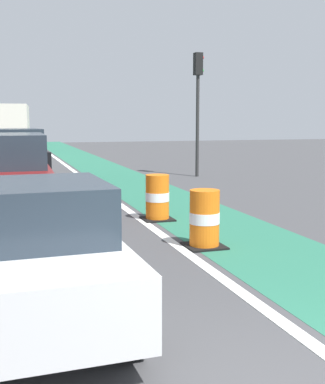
{
  "coord_description": "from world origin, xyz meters",
  "views": [
    {
      "loc": [
        -2.17,
        -3.47,
        2.39
      ],
      "look_at": [
        0.52,
        5.08,
        1.1
      ],
      "focal_mm": 47.16,
      "sensor_mm": 36.0,
      "label": 1
    }
  ],
  "objects_px": {
    "parked_sedan_nearest": "(33,254)",
    "parked_suv_third": "(19,155)",
    "traffic_barrel_front": "(204,219)",
    "delivery_truck_down_block": "(9,128)",
    "traffic_light_corner": "(198,92)",
    "traffic_barrel_mid": "(157,198)",
    "parked_suv_second": "(11,174)"
  },
  "relations": [
    {
      "from": "parked_suv_third",
      "to": "traffic_barrel_mid",
      "type": "relative_size",
      "value": 4.31
    },
    {
      "from": "traffic_barrel_mid",
      "to": "parked_sedan_nearest",
      "type": "bearing_deg",
      "value": -120.31
    },
    {
      "from": "parked_suv_third",
      "to": "traffic_light_corner",
      "type": "relative_size",
      "value": 0.92
    },
    {
      "from": "traffic_light_corner",
      "to": "parked_sedan_nearest",
      "type": "bearing_deg",
      "value": -118.43
    },
    {
      "from": "delivery_truck_down_block",
      "to": "parked_suv_third",
      "type": "bearing_deg",
      "value": -89.18
    },
    {
      "from": "parked_suv_second",
      "to": "traffic_barrel_front",
      "type": "xyz_separation_m",
      "value": [
        3.39,
        -4.41,
        -0.5
      ]
    },
    {
      "from": "traffic_light_corner",
      "to": "delivery_truck_down_block",
      "type": "bearing_deg",
      "value": 121.07
    },
    {
      "from": "parked_suv_third",
      "to": "traffic_barrel_mid",
      "type": "xyz_separation_m",
      "value": [
        2.91,
        -9.0,
        -0.5
      ]
    },
    {
      "from": "parked_suv_third",
      "to": "delivery_truck_down_block",
      "type": "height_order",
      "value": "delivery_truck_down_block"
    },
    {
      "from": "traffic_barrel_mid",
      "to": "parked_suv_third",
      "type": "bearing_deg",
      "value": 107.93
    },
    {
      "from": "traffic_barrel_front",
      "to": "traffic_light_corner",
      "type": "xyz_separation_m",
      "value": [
        4.24,
        11.18,
        2.97
      ]
    },
    {
      "from": "traffic_barrel_mid",
      "to": "traffic_light_corner",
      "type": "bearing_deg",
      "value": 62.82
    },
    {
      "from": "parked_sedan_nearest",
      "to": "parked_suv_third",
      "type": "xyz_separation_m",
      "value": [
        0.27,
        14.45,
        0.2
      ]
    },
    {
      "from": "parked_suv_second",
      "to": "traffic_barrel_mid",
      "type": "height_order",
      "value": "parked_suv_second"
    },
    {
      "from": "parked_suv_second",
      "to": "traffic_light_corner",
      "type": "height_order",
      "value": "traffic_light_corner"
    },
    {
      "from": "traffic_light_corner",
      "to": "parked_suv_second",
      "type": "bearing_deg",
      "value": -138.4
    },
    {
      "from": "delivery_truck_down_block",
      "to": "traffic_light_corner",
      "type": "height_order",
      "value": "traffic_light_corner"
    },
    {
      "from": "traffic_barrel_mid",
      "to": "delivery_truck_down_block",
      "type": "bearing_deg",
      "value": 98.46
    },
    {
      "from": "parked_sedan_nearest",
      "to": "delivery_truck_down_block",
      "type": "relative_size",
      "value": 0.54
    },
    {
      "from": "traffic_barrel_front",
      "to": "parked_suv_second",
      "type": "bearing_deg",
      "value": 127.57
    },
    {
      "from": "traffic_barrel_front",
      "to": "traffic_barrel_mid",
      "type": "xyz_separation_m",
      "value": [
        -0.09,
        2.76,
        0.0
      ]
    },
    {
      "from": "traffic_barrel_front",
      "to": "traffic_light_corner",
      "type": "relative_size",
      "value": 0.21
    },
    {
      "from": "parked_sedan_nearest",
      "to": "traffic_light_corner",
      "type": "xyz_separation_m",
      "value": [
        7.51,
        13.87,
        2.67
      ]
    },
    {
      "from": "traffic_barrel_front",
      "to": "parked_sedan_nearest",
      "type": "bearing_deg",
      "value": -140.6
    },
    {
      "from": "traffic_barrel_front",
      "to": "delivery_truck_down_block",
      "type": "xyz_separation_m",
      "value": [
        -3.17,
        23.46,
        1.31
      ]
    },
    {
      "from": "delivery_truck_down_block",
      "to": "traffic_light_corner",
      "type": "xyz_separation_m",
      "value": [
        7.4,
        -12.28,
        1.65
      ]
    },
    {
      "from": "parked_suv_second",
      "to": "delivery_truck_down_block",
      "type": "relative_size",
      "value": 0.6
    },
    {
      "from": "parked_sedan_nearest",
      "to": "parked_suv_second",
      "type": "bearing_deg",
      "value": 90.96
    },
    {
      "from": "parked_sedan_nearest",
      "to": "traffic_light_corner",
      "type": "distance_m",
      "value": 15.99
    },
    {
      "from": "traffic_barrel_front",
      "to": "parked_suv_third",
      "type": "bearing_deg",
      "value": 104.3
    },
    {
      "from": "traffic_barrel_mid",
      "to": "traffic_light_corner",
      "type": "height_order",
      "value": "traffic_light_corner"
    },
    {
      "from": "traffic_light_corner",
      "to": "parked_suv_third",
      "type": "bearing_deg",
      "value": 175.36
    }
  ]
}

